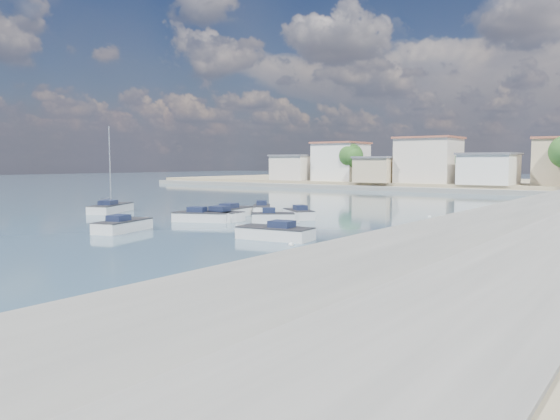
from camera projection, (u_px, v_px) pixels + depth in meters
name	position (u px, v px, depth m)	size (l,w,h in m)	color
ground	(433.00, 208.00, 61.59)	(400.00, 400.00, 0.00)	#305061
breakwater	(382.00, 239.00, 35.59)	(2.00, 31.02, 0.35)	black
far_shore_land	(534.00, 186.00, 103.24)	(160.00, 40.00, 1.40)	gray
far_shore_quay	(505.00, 192.00, 86.42)	(160.00, 2.50, 0.80)	slate
motorboat_a	(125.00, 226.00, 40.91)	(3.25, 5.63, 1.48)	silver
motorboat_b	(275.00, 218.00, 46.59)	(3.75, 3.43, 1.48)	silver
motorboat_c	(213.00, 216.00, 48.58)	(5.91, 2.39, 1.48)	silver
motorboat_d	(271.00, 233.00, 36.58)	(5.81, 2.74, 1.48)	silver
motorboat_e	(234.00, 212.00, 52.16)	(3.01, 5.99, 1.48)	silver
motorboat_f	(298.00, 214.00, 50.03)	(4.39, 3.90, 1.48)	silver
motorboat_g	(262.00, 210.00, 54.44)	(3.99, 4.51, 1.48)	silver
motorboat_h	(205.00, 217.00, 47.29)	(5.49, 3.78, 1.48)	silver
sailboat	(112.00, 208.00, 56.46)	(4.89, 6.77, 9.00)	silver
mooring_buoys	(400.00, 235.00, 38.50)	(6.67, 37.34, 0.33)	white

